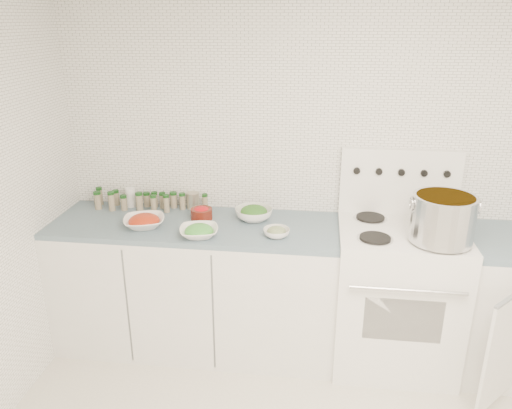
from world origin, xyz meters
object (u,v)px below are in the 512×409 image
object	(u,v)px
stock_pot	(443,217)
stove	(395,291)
bowl_tomato	(144,221)
bowl_snowpea	(199,231)

from	to	relation	value
stock_pot	stove	bearing A→B (deg)	136.97
stock_pot	bowl_tomato	distance (m)	1.80
bowl_tomato	bowl_snowpea	distance (m)	0.39
bowl_tomato	bowl_snowpea	bearing A→B (deg)	-14.96
stove	stock_pot	bearing A→B (deg)	-43.03
stock_pot	bowl_tomato	xyz separation A→B (m)	(-1.79, 0.08, -0.16)
stock_pot	bowl_tomato	size ratio (longest dim) A/B	1.17
stock_pot	bowl_snowpea	bearing A→B (deg)	-179.11
stock_pot	bowl_snowpea	xyz separation A→B (m)	(-1.41, -0.02, -0.16)
bowl_snowpea	stock_pot	bearing A→B (deg)	0.89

